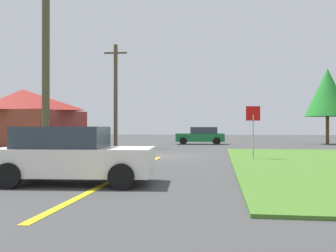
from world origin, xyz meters
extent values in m
plane|color=#3F3F3F|center=(0.00, 0.00, 0.00)|extent=(120.00, 120.00, 0.00)
cube|color=yellow|center=(0.00, -8.00, 0.01)|extent=(0.20, 14.00, 0.01)
cylinder|color=#9EA0A8|center=(4.82, -1.95, 1.11)|extent=(0.07, 0.07, 2.21)
cube|color=red|center=(4.82, -1.95, 2.28)|extent=(0.70, 0.18, 0.71)
cube|color=#196B33|center=(1.36, 14.67, 0.64)|extent=(4.66, 2.27, 0.76)
cube|color=#2D3842|center=(1.71, 14.70, 1.32)|extent=(2.61, 1.87, 0.60)
cylinder|color=black|center=(-0.10, 13.62, 0.34)|extent=(0.70, 0.28, 0.68)
cylinder|color=black|center=(-0.25, 15.48, 0.34)|extent=(0.70, 0.28, 0.68)
cylinder|color=black|center=(2.96, 13.87, 0.34)|extent=(0.70, 0.28, 0.68)
cylinder|color=black|center=(2.81, 15.73, 0.34)|extent=(0.70, 0.28, 0.68)
cube|color=white|center=(-0.87, -10.53, 0.64)|extent=(4.50, 2.31, 0.76)
cube|color=#2D3842|center=(-1.25, -10.57, 1.32)|extent=(2.53, 1.92, 0.60)
cylinder|color=black|center=(0.53, -9.46, 0.34)|extent=(0.70, 0.27, 0.68)
cylinder|color=black|center=(0.68, -11.38, 0.34)|extent=(0.70, 0.27, 0.68)
cylinder|color=black|center=(-2.42, -9.69, 0.34)|extent=(0.70, 0.27, 0.68)
cylinder|color=black|center=(-2.27, -11.61, 0.34)|extent=(0.70, 0.27, 0.68)
cube|color=white|center=(-6.65, 3.46, 0.64)|extent=(4.22, 1.96, 0.76)
cube|color=#2D3842|center=(-7.07, 3.46, 1.32)|extent=(2.33, 1.72, 0.60)
cylinder|color=black|center=(-5.22, 4.42, 0.34)|extent=(0.68, 0.22, 0.68)
cylinder|color=black|center=(-5.21, 2.52, 0.34)|extent=(0.68, 0.22, 0.68)
cylinder|color=black|center=(-8.09, 4.41, 0.34)|extent=(0.68, 0.22, 0.68)
cylinder|color=black|center=(-8.08, 2.51, 0.34)|extent=(0.68, 0.22, 0.68)
cylinder|color=#4E4432|center=(-4.57, -4.78, 4.54)|extent=(0.34, 0.34, 9.07)
cylinder|color=#4F4231|center=(-4.92, 7.95, 4.06)|extent=(0.31, 0.31, 8.12)
cube|color=#4F4231|center=(-4.92, 7.95, 7.47)|extent=(1.80, 0.24, 0.12)
cylinder|color=brown|center=(13.29, 16.21, 1.32)|extent=(0.31, 0.31, 2.63)
cone|color=#227F2A|center=(13.29, 16.21, 4.90)|extent=(4.12, 4.12, 4.53)
cube|color=maroon|center=(-11.99, 6.56, 1.43)|extent=(8.92, 7.35, 2.85)
pyramid|color=maroon|center=(-11.99, 6.56, 3.71)|extent=(8.92, 7.35, 1.71)
camera|label=1|loc=(3.16, -20.69, 1.60)|focal=40.01mm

